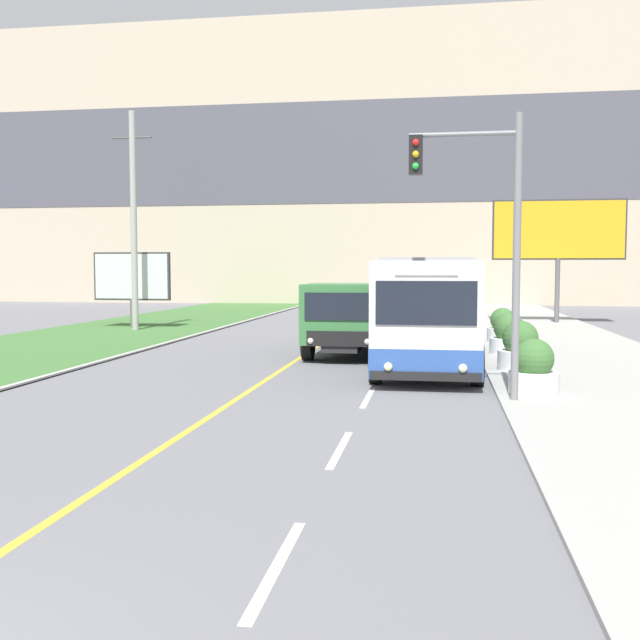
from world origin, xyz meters
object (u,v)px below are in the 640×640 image
(planter_round_third, at_px, (509,336))
(planter_round_far, at_px, (502,327))
(dump_truck, at_px, (348,318))
(traffic_light_mast, at_px, (485,220))
(planter_round_near, at_px, (534,370))
(utility_pole_far, at_px, (134,221))
(planter_round_second, at_px, (520,348))
(billboard_small, at_px, (132,278))
(billboard_large, at_px, (558,232))
(city_bus, at_px, (429,310))

(planter_round_third, distance_m, planter_round_far, 3.82)
(dump_truck, height_order, traffic_light_mast, traffic_light_mast)
(planter_round_near, distance_m, planter_round_third, 7.64)
(dump_truck, distance_m, traffic_light_mast, 8.89)
(utility_pole_far, height_order, planter_round_second, utility_pole_far)
(utility_pole_far, height_order, billboard_small, utility_pole_far)
(planter_round_near, xyz_separation_m, planter_round_far, (0.29, 11.46, 0.03))
(planter_round_second, height_order, planter_round_third, planter_round_second)
(dump_truck, height_order, planter_round_second, dump_truck)
(billboard_large, relative_size, planter_round_near, 5.38)
(traffic_light_mast, distance_m, billboard_small, 22.80)
(dump_truck, xyz_separation_m, planter_round_near, (4.86, -6.77, -0.60))
(traffic_light_mast, height_order, planter_round_second, traffic_light_mast)
(billboard_small, relative_size, planter_round_third, 2.81)
(planter_round_third, bearing_deg, billboard_large, 75.79)
(city_bus, relative_size, planter_round_third, 9.03)
(city_bus, height_order, planter_round_near, city_bus)
(billboard_small, distance_m, planter_round_third, 18.48)
(planter_round_near, height_order, planter_round_second, planter_round_second)
(planter_round_far, bearing_deg, billboard_large, 71.56)
(planter_round_second, bearing_deg, dump_truck, 149.35)
(billboard_large, distance_m, planter_round_near, 22.70)
(dump_truck, relative_size, billboard_large, 1.04)
(planter_round_near, bearing_deg, city_bus, 111.35)
(utility_pole_far, relative_size, billboard_small, 2.64)
(dump_truck, xyz_separation_m, planter_round_third, (5.03, 0.87, -0.56))
(dump_truck, xyz_separation_m, traffic_light_mast, (3.72, -7.65, 2.56))
(billboard_large, height_order, planter_round_near, billboard_large)
(planter_round_far, bearing_deg, planter_round_second, -91.28)
(traffic_light_mast, relative_size, planter_round_second, 4.49)
(city_bus, xyz_separation_m, planter_round_near, (2.33, -5.96, -0.94))
(city_bus, distance_m, traffic_light_mast, 7.29)
(dump_truck, relative_size, planter_round_far, 5.30)
(utility_pole_far, height_order, planter_round_near, utility_pole_far)
(utility_pole_far, relative_size, traffic_light_mast, 1.64)
(planter_round_near, bearing_deg, billboard_large, 80.18)
(billboard_large, distance_m, planter_round_far, 11.81)
(planter_round_near, distance_m, planter_round_far, 11.46)
(planter_round_second, bearing_deg, traffic_light_mast, -104.93)
(billboard_small, height_order, planter_round_third, billboard_small)
(traffic_light_mast, relative_size, billboard_small, 1.62)
(traffic_light_mast, distance_m, billboard_large, 23.45)
(planter_round_second, bearing_deg, billboard_large, 78.53)
(billboard_small, xyz_separation_m, planter_round_second, (16.19, -12.46, -1.68))
(dump_truck, xyz_separation_m, billboard_large, (8.67, 15.26, 3.35))
(dump_truck, distance_m, planter_round_far, 6.99)
(planter_round_second, bearing_deg, billboard_small, 142.42)
(billboard_small, distance_m, planter_round_far, 17.14)
(utility_pole_far, xyz_separation_m, billboard_small, (-0.63, 1.19, -2.56))
(billboard_small, bearing_deg, city_bus, -36.90)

